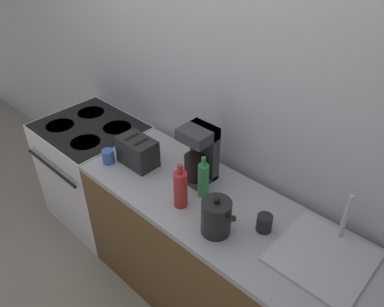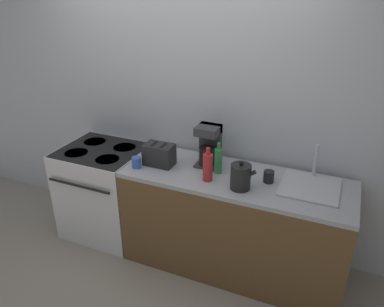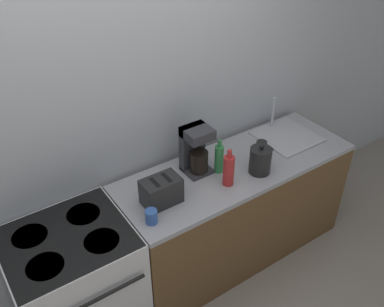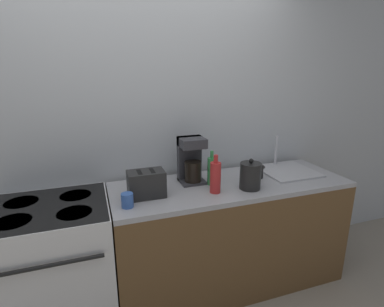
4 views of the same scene
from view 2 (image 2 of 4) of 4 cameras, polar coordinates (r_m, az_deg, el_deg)
The scene contains 12 objects.
ground_plane at distance 3.49m, azimuth -6.46°, elevation -16.76°, with size 12.00×12.00×0.00m, color gray.
wall_back at distance 3.38m, azimuth -1.60°, elevation 7.63°, with size 8.00×0.05×2.60m.
stove at distance 3.74m, azimuth -13.07°, elevation -5.45°, with size 0.75×0.70×0.89m.
counter_block at distance 3.24m, azimuth 6.35°, elevation -10.48°, with size 1.84×0.65×0.89m.
kettle at distance 2.81m, azimuth 7.43°, elevation -3.50°, with size 0.19×0.15×0.23m.
toaster at distance 3.15m, azimuth -5.03°, elevation -0.16°, with size 0.25×0.16×0.18m.
coffee_maker at distance 3.11m, azimuth 2.56°, elevation 1.29°, with size 0.19×0.18×0.35m.
sink_tray at distance 2.98m, azimuth 17.59°, elevation -4.66°, with size 0.43×0.44×0.28m.
bottle_red at distance 2.89m, azimuth 2.41°, elevation -2.05°, with size 0.08×0.08×0.28m.
bottle_green at distance 3.01m, azimuth 4.02°, elevation -1.06°, with size 0.06×0.06×0.26m.
cup_blue at distance 3.14m, azimuth -8.44°, elevation -1.34°, with size 0.08×0.08×0.09m.
cup_black at distance 2.95m, azimuth 11.61°, elevation -3.47°, with size 0.08×0.08×0.09m.
Camera 2 is at (1.36, -2.21, 2.33)m, focal length 35.00 mm.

